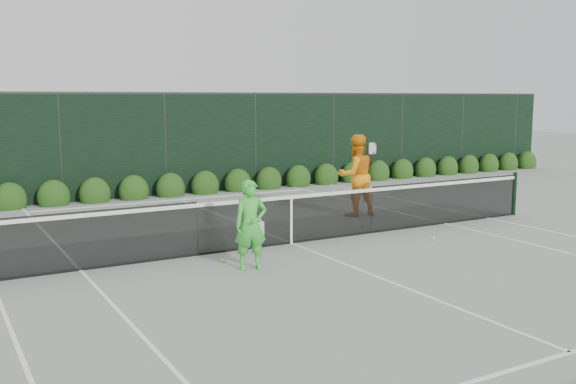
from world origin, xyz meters
TOP-DOWN VIEW (x-y plane):
  - ground at (0.00, 0.00)m, footprint 80.00×80.00m
  - tennis_net at (-0.02, 0.00)m, footprint 12.90×0.10m
  - player_woman at (-1.55, -1.32)m, footprint 0.65×0.47m
  - player_man at (2.93, 1.89)m, footprint 1.05×0.86m
  - court_lines at (0.00, 0.00)m, footprint 11.03×23.83m
  - windscreen_fence at (0.00, -2.71)m, footprint 32.00×21.07m
  - hedge_row at (-0.00, 7.15)m, footprint 31.66×0.65m
  - tennis_balls at (0.87, -0.10)m, footprint 4.54×2.04m

SIDE VIEW (x-z plane):
  - ground at x=0.00m, z-range 0.00..0.00m
  - court_lines at x=0.00m, z-range 0.00..0.01m
  - tennis_balls at x=0.87m, z-range 0.00..0.07m
  - hedge_row at x=0.00m, z-range -0.23..0.70m
  - tennis_net at x=-0.02m, z-range 0.00..1.07m
  - player_woman at x=-1.55m, z-range 0.00..1.53m
  - player_man at x=2.93m, z-range 0.00..2.01m
  - windscreen_fence at x=0.00m, z-range -0.02..3.04m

